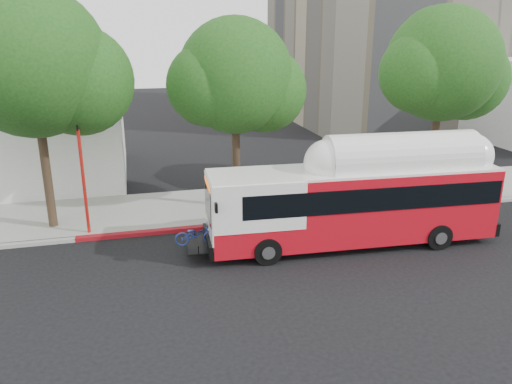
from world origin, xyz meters
TOP-DOWN VIEW (x-y plane):
  - ground at (0.00, 0.00)m, footprint 120.00×120.00m
  - sidewalk at (0.00, 6.50)m, footprint 60.00×5.00m
  - curb_strip at (0.00, 3.90)m, footprint 60.00×0.30m
  - red_curb_segment at (-3.00, 3.90)m, footprint 10.00×0.32m
  - street_tree_left at (-8.53, 5.56)m, footprint 6.67×5.80m
  - street_tree_mid at (-0.59, 6.06)m, footprint 5.75×5.00m
  - street_tree_right at (9.44, 5.86)m, footprint 6.21×5.40m
  - transit_bus at (2.55, 0.96)m, footprint 11.93×2.99m
  - signal_pole at (-7.50, 4.35)m, footprint 0.13×0.44m

SIDE VIEW (x-z plane):
  - ground at x=0.00m, z-range 0.00..0.00m
  - sidewalk at x=0.00m, z-range 0.00..0.15m
  - curb_strip at x=0.00m, z-range 0.00..0.15m
  - red_curb_segment at x=-3.00m, z-range 0.00..0.16m
  - transit_bus at x=2.55m, z-range -0.11..3.38m
  - signal_pole at x=-7.50m, z-range 0.06..4.69m
  - street_tree_mid at x=-0.59m, z-range 1.60..10.22m
  - street_tree_right at x=9.44m, z-range 1.67..10.85m
  - street_tree_left at x=-8.53m, z-range 1.73..11.47m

